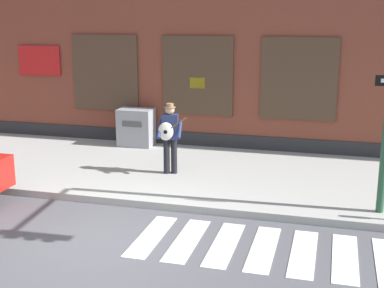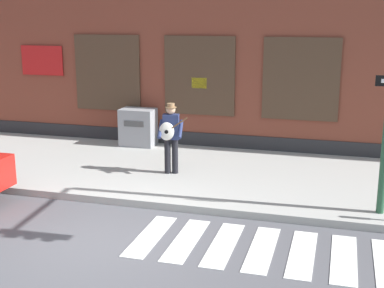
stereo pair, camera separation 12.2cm
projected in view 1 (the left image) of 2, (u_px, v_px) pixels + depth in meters
name	position (u px, v px, depth m)	size (l,w,h in m)	color
ground_plane	(104.00, 241.00, 9.54)	(160.00, 160.00, 0.00)	#4C4C51
sidewalk	(173.00, 171.00, 13.44)	(28.00, 4.91, 0.16)	#9E9E99
building_backdrop	(214.00, 28.00, 16.79)	(28.00, 4.06, 6.96)	brown
crosswalk	(283.00, 251.00, 9.14)	(5.20, 1.90, 0.01)	silver
busker	(170.00, 134.00, 12.78)	(0.76, 0.60, 1.72)	black
utility_box	(136.00, 127.00, 15.61)	(1.00, 0.68, 1.08)	gray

